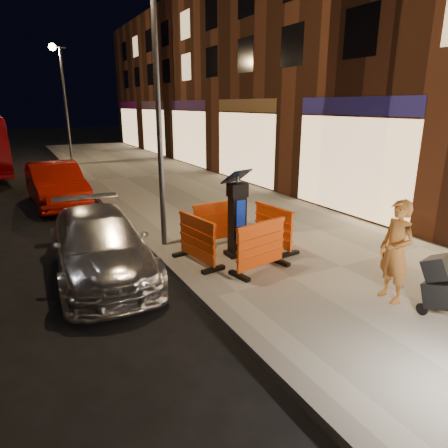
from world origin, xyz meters
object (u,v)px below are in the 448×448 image
barrier_kerbside (197,240)px  barrier_bldgside (273,227)px  barrier_back (217,223)px  car_red (59,205)px  barrier_front (261,247)px  parking_kiosk (237,216)px  man (396,251)px  car_silver (103,274)px

barrier_kerbside → barrier_bldgside: same height
barrier_back → car_red: size_ratio=0.29×
barrier_front → barrier_bldgside: (0.95, 0.95, 0.00)m
parking_kiosk → car_red: size_ratio=0.41×
parking_kiosk → man: bearing=-74.1°
barrier_front → car_silver: barrier_front is taller
barrier_front → barrier_kerbside: 1.34m
barrier_bldgside → car_red: size_ratio=0.29×
parking_kiosk → car_silver: size_ratio=0.41×
parking_kiosk → barrier_front: bearing=-97.1°
parking_kiosk → barrier_kerbside: size_ratio=1.40×
car_red → barrier_back: bearing=-68.7°
man → barrier_back: bearing=-155.6°
barrier_kerbside → car_red: barrier_kerbside is taller
barrier_front → car_red: (-2.89, 8.33, -0.65)m
barrier_back → man: 4.20m
car_red → man: size_ratio=2.54×
barrier_back → barrier_bldgside: same height
barrier_back → car_red: bearing=110.1°
barrier_bldgside → car_silver: bearing=74.0°
barrier_front → barrier_bldgside: size_ratio=1.00×
barrier_front → barrier_bldgside: bearing=32.9°
car_silver → man: 5.62m
barrier_front → car_silver: (-2.77, 1.67, -0.65)m
barrier_kerbside → man: bearing=-152.7°
parking_kiosk → car_silver: parking_kiosk is taller
barrier_back → parking_kiosk: bearing=-94.1°
parking_kiosk → barrier_kerbside: bearing=172.9°
barrier_back → barrier_front: bearing=-94.1°
barrier_front → car_red: 8.84m
car_silver → barrier_back: bearing=7.8°
barrier_back → car_silver: bearing=-179.3°
car_silver → barrier_front: bearing=-28.0°
barrier_front → barrier_bldgside: same height
barrier_kerbside → car_red: size_ratio=0.29×
parking_kiosk → barrier_kerbside: 1.03m
parking_kiosk → barrier_bldgside: 1.03m
parking_kiosk → barrier_bldgside: bearing=-7.1°
parking_kiosk → barrier_bldgside: size_ratio=1.40×
man → car_red: bearing=-151.6°
barrier_kerbside → barrier_front: bearing=-144.1°
barrier_kerbside → parking_kiosk: bearing=-99.1°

